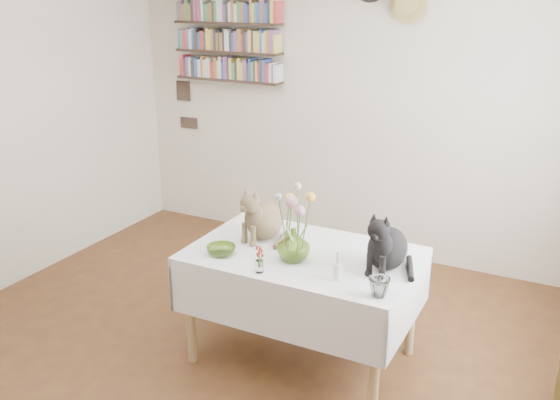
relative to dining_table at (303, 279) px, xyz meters
The scene contains 13 objects.
room 0.97m from the dining_table, 129.49° to the right, with size 4.08×4.58×2.58m.
dining_table is the anchor object (origin of this frame).
tabby_cat 0.48m from the dining_table, 161.80° to the left, with size 0.23×0.30×0.35m, color olive, non-canonical shape.
black_cat 0.61m from the dining_table, ahead, with size 0.24×0.30×0.36m, color black, non-canonical shape.
flower_vase 0.30m from the dining_table, 91.19° to the right, with size 0.19×0.19×0.20m, color #95BB4A.
green_bowl 0.52m from the dining_table, 149.93° to the right, with size 0.17×0.17×0.05m, color #95BB4A.
drinking_glass 0.68m from the dining_table, 28.40° to the right, with size 0.11×0.11×0.10m, color white.
candlestick 0.45m from the dining_table, 36.82° to the right, with size 0.05×0.05×0.17m.
berry_jar 0.44m from the dining_table, 106.17° to the right, with size 0.04×0.04×0.17m.
porcelain_figurine 0.52m from the dining_table, ahead, with size 0.05×0.05×0.10m.
flower_bouquet 0.53m from the dining_table, 92.97° to the right, with size 0.17×0.12×0.39m.
bookshelf_unit 2.60m from the dining_table, 132.36° to the left, with size 1.00×0.16×0.91m.
wall_art_plaques 2.74m from the dining_table, 139.74° to the left, with size 0.21×0.02×0.44m.
Camera 1 is at (1.83, -2.54, 2.20)m, focal length 40.00 mm.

